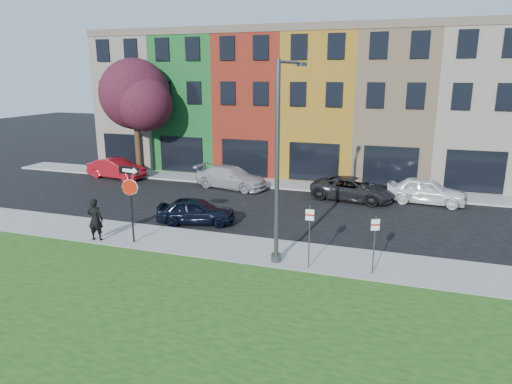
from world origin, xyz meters
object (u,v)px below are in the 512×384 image
(man, at_px, (95,219))
(street_lamp, at_px, (280,164))
(sedan_near, at_px, (196,211))
(stop_sign, at_px, (130,189))

(man, xyz_separation_m, street_lamp, (8.28, 0.42, 2.93))
(sedan_near, bearing_deg, man, 127.11)
(man, relative_size, sedan_near, 0.46)
(sedan_near, bearing_deg, stop_sign, 144.90)
(stop_sign, height_order, sedan_near, stop_sign)
(man, height_order, sedan_near, man)
(man, bearing_deg, sedan_near, -138.79)
(man, bearing_deg, stop_sign, 179.07)
(sedan_near, xyz_separation_m, street_lamp, (5.22, -3.41, 3.34))
(stop_sign, relative_size, street_lamp, 0.44)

